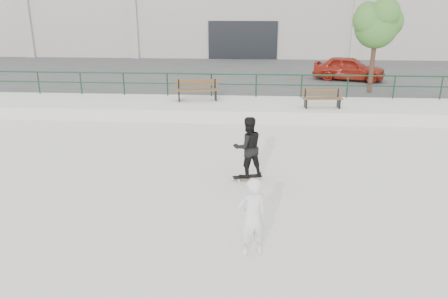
# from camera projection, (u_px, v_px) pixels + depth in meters

# --- Properties ---
(ground) EXTENTS (120.00, 120.00, 0.00)m
(ground) POSITION_uv_depth(u_px,v_px,m) (209.00, 221.00, 9.60)
(ground) COLOR beige
(ground) RESTS_ON ground
(ledge) EXTENTS (30.00, 3.00, 0.50)m
(ledge) POSITION_uv_depth(u_px,v_px,m) (232.00, 109.00, 18.48)
(ledge) COLOR beige
(ledge) RESTS_ON ground
(parking_strip) EXTENTS (60.00, 14.00, 0.50)m
(parking_strip) POSITION_uv_depth(u_px,v_px,m) (239.00, 76.00, 26.50)
(parking_strip) COLOR #3C3C3C
(parking_strip) RESTS_ON ground
(railing) EXTENTS (28.00, 0.06, 1.03)m
(railing) POSITION_uv_depth(u_px,v_px,m) (234.00, 80.00, 19.39)
(railing) COLOR #143920
(railing) RESTS_ON ledge
(commercial_building) EXTENTS (44.20, 16.33, 8.00)m
(commercial_building) POSITION_uv_depth(u_px,v_px,m) (246.00, 0.00, 38.30)
(commercial_building) COLOR #ACA69A
(commercial_building) RESTS_ON ground
(bench_left) EXTENTS (1.96, 0.86, 0.87)m
(bench_left) POSITION_uv_depth(u_px,v_px,m) (197.00, 90.00, 18.79)
(bench_left) COLOR brown
(bench_left) RESTS_ON ledge
(bench_right) EXTENTS (1.62, 0.56, 0.73)m
(bench_right) POSITION_uv_depth(u_px,v_px,m) (322.00, 99.00, 17.50)
(bench_right) COLOR brown
(bench_right) RESTS_ON ledge
(tree) EXTENTS (2.38, 2.11, 4.23)m
(tree) POSITION_uv_depth(u_px,v_px,m) (377.00, 22.00, 19.53)
(tree) COLOR #4E3127
(tree) RESTS_ON parking_strip
(red_car) EXTENTS (4.01, 2.46, 1.28)m
(red_car) POSITION_uv_depth(u_px,v_px,m) (349.00, 68.00, 23.42)
(red_car) COLOR maroon
(red_car) RESTS_ON parking_strip
(skateboard) EXTENTS (0.80, 0.42, 0.09)m
(skateboard) POSITION_uv_depth(u_px,v_px,m) (247.00, 177.00, 11.81)
(skateboard) COLOR black
(skateboard) RESTS_ON ground
(standing_skater) EXTENTS (0.98, 0.88, 1.66)m
(standing_skater) POSITION_uv_depth(u_px,v_px,m) (248.00, 147.00, 11.54)
(standing_skater) COLOR black
(standing_skater) RESTS_ON skateboard
(seated_skater) EXTENTS (0.66, 0.55, 1.57)m
(seated_skater) POSITION_uv_depth(u_px,v_px,m) (252.00, 217.00, 8.11)
(seated_skater) COLOR white
(seated_skater) RESTS_ON ground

